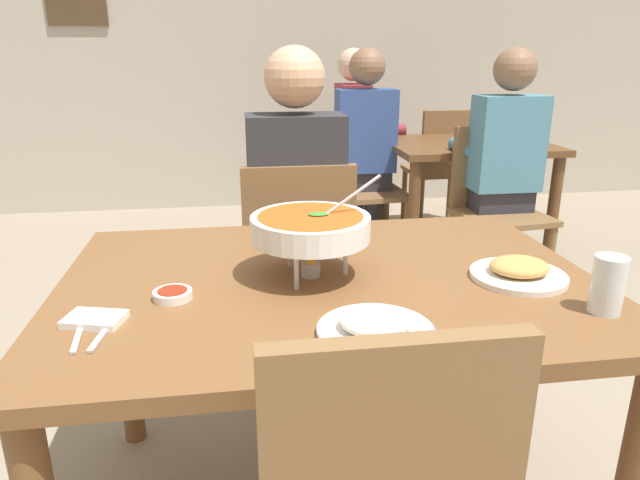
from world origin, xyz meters
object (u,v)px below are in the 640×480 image
at_px(appetizer_plate, 519,271).
at_px(patron_bg_middle, 503,156).
at_px(dining_table_main, 328,312).
at_px(chair_bg_left, 365,178).
at_px(drink_glass, 607,288).
at_px(chair_diner_main, 297,258).
at_px(patron_bg_left, 364,142).
at_px(rice_plate, 376,326).
at_px(chair_bg_middle, 494,199).
at_px(chair_bg_corner, 443,163).
at_px(diner_main, 295,198).
at_px(curry_bowl, 311,228).
at_px(patron_bg_right, 357,131).
at_px(sauce_dish, 173,294).
at_px(chair_bg_right, 365,163).
at_px(dining_table_far, 466,163).

relative_size(appetizer_plate, patron_bg_middle, 0.18).
bearing_deg(dining_table_main, chair_bg_left, 74.73).
bearing_deg(drink_glass, chair_diner_main, 118.24).
height_order(patron_bg_left, patron_bg_middle, same).
xyz_separation_m(rice_plate, patron_bg_left, (0.54, 2.48, -0.01)).
distance_m(chair_bg_middle, chair_bg_corner, 1.05).
bearing_deg(diner_main, dining_table_main, -90.00).
relative_size(drink_glass, chair_bg_left, 0.14).
bearing_deg(chair_bg_left, appetizer_plate, -93.08).
bearing_deg(curry_bowl, patron_bg_right, 75.39).
xyz_separation_m(curry_bowl, appetizer_plate, (0.52, -0.10, -0.11)).
height_order(rice_plate, drink_glass, drink_glass).
relative_size(curry_bowl, patron_bg_left, 0.25).
relative_size(patron_bg_left, patron_bg_middle, 1.00).
relative_size(chair_bg_corner, patron_bg_middle, 0.69).
height_order(chair_bg_middle, chair_bg_corner, same).
distance_m(sauce_dish, patron_bg_right, 2.93).
bearing_deg(patron_bg_middle, chair_diner_main, -146.86).
xyz_separation_m(diner_main, chair_bg_middle, (1.19, 0.75, -0.24)).
distance_m(diner_main, patron_bg_left, 1.48).
bearing_deg(diner_main, chair_bg_corner, 54.59).
bearing_deg(chair_bg_middle, sauce_dish, -133.96).
xyz_separation_m(chair_diner_main, chair_bg_corner, (1.28, 1.83, 0.00)).
distance_m(chair_bg_right, patron_bg_right, 0.24).
distance_m(curry_bowl, drink_glass, 0.69).
bearing_deg(dining_table_main, chair_diner_main, 90.00).
bearing_deg(diner_main, sauce_dish, -113.45).
height_order(sauce_dish, patron_bg_left, patron_bg_left).
bearing_deg(sauce_dish, chair_bg_left, 66.62).
bearing_deg(dining_table_far, curry_bowl, -121.61).
distance_m(chair_diner_main, chair_bg_right, 2.04).
bearing_deg(patron_bg_right, diner_main, -109.13).
relative_size(rice_plate, chair_bg_middle, 0.27).
distance_m(dining_table_main, rice_plate, 0.34).
bearing_deg(dining_table_main, sauce_dish, -168.34).
distance_m(dining_table_main, curry_bowl, 0.23).
height_order(chair_diner_main, chair_bg_corner, same).
bearing_deg(dining_table_main, chair_bg_middle, 52.50).
distance_m(dining_table_main, sauce_dish, 0.40).
distance_m(curry_bowl, chair_bg_left, 2.29).
bearing_deg(chair_bg_left, chair_diner_main, -112.85).
bearing_deg(rice_plate, patron_bg_middle, 58.07).
xyz_separation_m(dining_table_far, chair_bg_middle, (-0.05, -0.54, -0.10)).
bearing_deg(curry_bowl, sauce_dish, -164.73).
distance_m(appetizer_plate, sauce_dish, 0.85).
relative_size(chair_diner_main, appetizer_plate, 3.75).
bearing_deg(sauce_dish, dining_table_main, 11.66).
xyz_separation_m(rice_plate, drink_glass, (0.52, 0.03, 0.04)).
relative_size(rice_plate, patron_bg_left, 0.18).
xyz_separation_m(chair_bg_corner, patron_bg_middle, (-0.06, -1.03, 0.24)).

